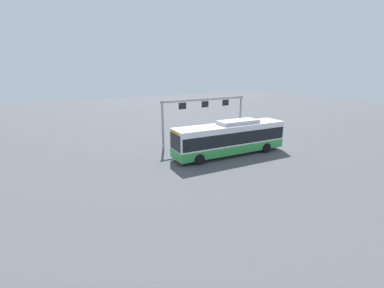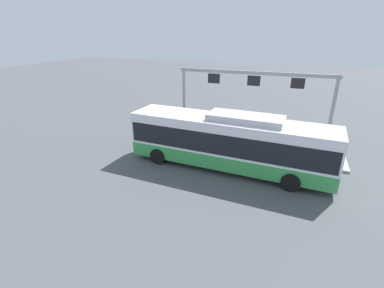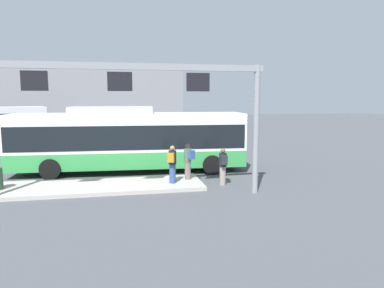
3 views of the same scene
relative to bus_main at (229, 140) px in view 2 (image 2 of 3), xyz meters
name	(u,v)px [view 2 (image 2 of 3)]	position (x,y,z in m)	size (l,w,h in m)	color
ground_plane	(227,168)	(0.01, 0.00, -1.81)	(120.00, 120.00, 0.00)	#4C4F54
platform_curb	(266,152)	(-1.92, -3.15, -1.73)	(10.00, 2.80, 0.16)	#B2ADA3
bus_main	(229,140)	(0.00, 0.00, 0.00)	(12.10, 3.24, 3.46)	green
person_boarding	(188,128)	(4.01, -3.71, -0.92)	(0.36, 0.53, 1.67)	gray
person_waiting_near	(216,130)	(1.74, -3.54, -0.76)	(0.48, 0.60, 1.67)	#334C8C
person_waiting_mid	(203,131)	(2.56, -2.97, -0.76)	(0.53, 0.61, 1.67)	slate
platform_sign_gantry	(253,90)	(-0.42, -5.20, 2.03)	(11.12, 0.24, 5.20)	gray
trash_bin	(324,152)	(-5.50, -3.20, -1.20)	(0.52, 0.52, 0.90)	#2D5133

